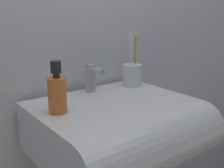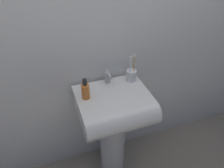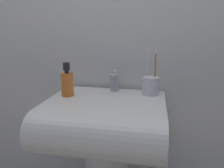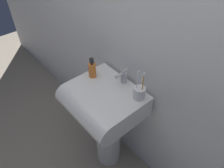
% 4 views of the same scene
% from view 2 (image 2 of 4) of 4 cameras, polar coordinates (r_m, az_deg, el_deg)
% --- Properties ---
extents(ground_plane, '(6.00, 6.00, 0.00)m').
position_cam_2_polar(ground_plane, '(2.24, 0.10, -20.11)').
color(ground_plane, gray).
rests_on(ground_plane, ground).
extents(wall_back, '(5.00, 0.05, 2.40)m').
position_cam_2_polar(wall_back, '(1.61, -2.72, 11.74)').
color(wall_back, silver).
rests_on(wall_back, ground).
extents(sink_pedestal, '(0.21, 0.21, 0.70)m').
position_cam_2_polar(sink_pedestal, '(1.96, 0.11, -14.47)').
color(sink_pedestal, white).
rests_on(sink_pedestal, ground).
extents(sink_basin, '(0.53, 0.47, 0.17)m').
position_cam_2_polar(sink_basin, '(1.61, 0.85, -6.18)').
color(sink_basin, white).
rests_on(sink_basin, sink_pedestal).
extents(faucet, '(0.04, 0.11, 0.11)m').
position_cam_2_polar(faucet, '(1.67, -1.11, 1.89)').
color(faucet, '#B7B7BC').
rests_on(faucet, sink_basin).
extents(toothbrush_cup, '(0.08, 0.08, 0.22)m').
position_cam_2_polar(toothbrush_cup, '(1.71, 5.04, 2.35)').
color(toothbrush_cup, white).
rests_on(toothbrush_cup, sink_basin).
extents(soap_bottle, '(0.06, 0.06, 0.16)m').
position_cam_2_polar(soap_bottle, '(1.53, -6.94, -1.73)').
color(soap_bottle, orange).
rests_on(soap_bottle, sink_basin).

